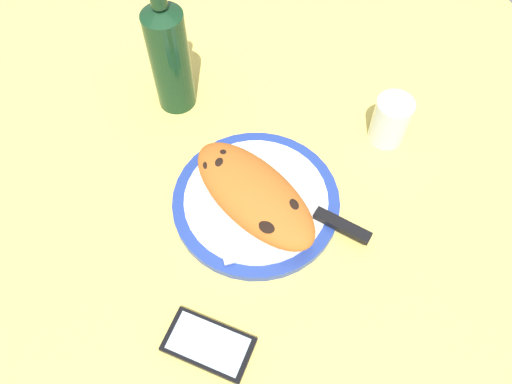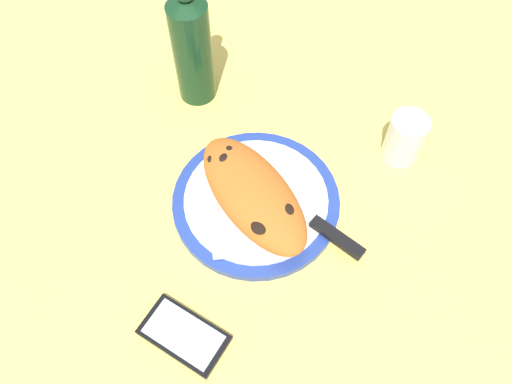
# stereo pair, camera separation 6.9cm
# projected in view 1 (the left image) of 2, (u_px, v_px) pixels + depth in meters

# --- Properties ---
(ground_plane) EXTENTS (1.50, 1.50, 0.03)m
(ground_plane) POSITION_uv_depth(u_px,v_px,m) (256.00, 208.00, 0.89)
(ground_plane) COLOR #EACC60
(plate) EXTENTS (0.28, 0.28, 0.02)m
(plate) POSITION_uv_depth(u_px,v_px,m) (256.00, 201.00, 0.87)
(plate) COLOR #233D99
(plate) RESTS_ON ground_plane
(calzone) EXTENTS (0.27, 0.17, 0.06)m
(calzone) POSITION_uv_depth(u_px,v_px,m) (254.00, 194.00, 0.83)
(calzone) COLOR #C16023
(calzone) RESTS_ON plate
(fork) EXTENTS (0.17, 0.05, 0.00)m
(fork) POSITION_uv_depth(u_px,v_px,m) (221.00, 225.00, 0.83)
(fork) COLOR silver
(fork) RESTS_ON plate
(knife) EXTENTS (0.22, 0.14, 0.01)m
(knife) POSITION_uv_depth(u_px,v_px,m) (323.00, 216.00, 0.83)
(knife) COLOR silver
(knife) RESTS_ON plate
(smartphone) EXTENTS (0.14, 0.13, 0.01)m
(smartphone) POSITION_uv_depth(u_px,v_px,m) (208.00, 344.00, 0.74)
(smartphone) COLOR black
(smartphone) RESTS_ON ground_plane
(water_glass) EXTENTS (0.07, 0.07, 0.09)m
(water_glass) POSITION_uv_depth(u_px,v_px,m) (390.00, 123.00, 0.91)
(water_glass) COLOR silver
(water_glass) RESTS_ON ground_plane
(wine_bottle) EXTENTS (0.07, 0.07, 0.30)m
(wine_bottle) POSITION_uv_depth(u_px,v_px,m) (169.00, 55.00, 0.89)
(wine_bottle) COLOR #14381E
(wine_bottle) RESTS_ON ground_plane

